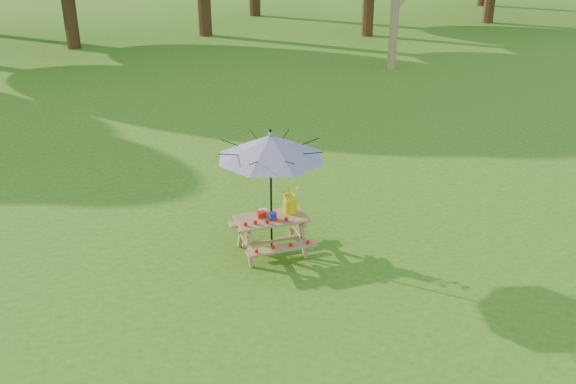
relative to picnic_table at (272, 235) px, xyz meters
name	(u,v)px	position (x,y,z in m)	size (l,w,h in m)	color
ground	(343,338)	(0.18, -2.65, -0.33)	(120.00, 120.00, 0.00)	#346613
picnic_table	(272,235)	(0.00, 0.00, 0.00)	(1.20, 1.32, 0.67)	#9B6446
patio_umbrella	(271,147)	(0.00, 0.00, 1.62)	(1.98, 1.98, 2.25)	black
produce_bins	(267,214)	(-0.07, 0.03, 0.40)	(0.29, 0.41, 0.13)	red
tomatoes_row	(266,221)	(-0.15, -0.18, 0.38)	(0.77, 0.13, 0.07)	red
flower_bucket	(290,197)	(0.37, 0.09, 0.63)	(0.35, 0.31, 0.53)	#DAC70B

